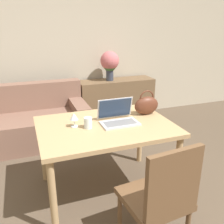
{
  "coord_description": "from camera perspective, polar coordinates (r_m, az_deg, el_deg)",
  "views": [
    {
      "loc": [
        -0.75,
        -1.46,
        1.67
      ],
      "look_at": [
        0.01,
        0.64,
        0.86
      ],
      "focal_mm": 40.0,
      "sensor_mm": 36.0,
      "label": 1
    }
  ],
  "objects": [
    {
      "name": "couch",
      "position": [
        3.79,
        -19.16,
        -2.61
      ],
      "size": [
        1.73,
        0.83,
        0.82
      ],
      "color": "#7F5B4C",
      "rests_on": "ground_plane"
    },
    {
      "name": "dining_table",
      "position": [
        2.43,
        -1.5,
        -4.74
      ],
      "size": [
        1.28,
        0.92,
        0.74
      ],
      "color": "tan",
      "rests_on": "ground_plane"
    },
    {
      "name": "handbag",
      "position": [
        2.65,
        7.87,
        1.58
      ],
      "size": [
        0.27,
        0.12,
        0.26
      ],
      "color": "#592D1E",
      "rests_on": "dining_table"
    },
    {
      "name": "flower_vase",
      "position": [
        4.19,
        -0.53,
        11.21
      ],
      "size": [
        0.31,
        0.31,
        0.49
      ],
      "color": "#333847",
      "rests_on": "sideboard"
    },
    {
      "name": "laptop",
      "position": [
        2.44,
        1.28,
        -0.93
      ],
      "size": [
        0.36,
        0.27,
        0.22
      ],
      "color": "silver",
      "rests_on": "dining_table"
    },
    {
      "name": "drinking_glass",
      "position": [
        2.31,
        -5.5,
        -2.47
      ],
      "size": [
        0.08,
        0.08,
        0.1
      ],
      "color": "silver",
      "rests_on": "dining_table"
    },
    {
      "name": "wine_glass",
      "position": [
        2.34,
        -8.69,
        -1.15
      ],
      "size": [
        0.08,
        0.08,
        0.14
      ],
      "color": "silver",
      "rests_on": "dining_table"
    },
    {
      "name": "sideboard",
      "position": [
        4.39,
        0.97,
        2.72
      ],
      "size": [
        1.3,
        0.4,
        0.73
      ],
      "color": "brown",
      "rests_on": "ground_plane"
    },
    {
      "name": "chair",
      "position": [
        1.89,
        11.06,
        -18.28
      ],
      "size": [
        0.48,
        0.48,
        0.93
      ],
      "rotation": [
        0.0,
        0.0,
        0.1
      ],
      "color": "brown",
      "rests_on": "ground_plane"
    },
    {
      "name": "wall_back",
      "position": [
        4.27,
        -10.16,
        15.41
      ],
      "size": [
        10.0,
        0.06,
        2.7
      ],
      "color": "#BCB29E",
      "rests_on": "ground_plane"
    }
  ]
}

